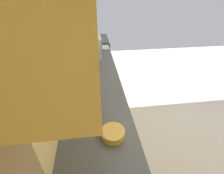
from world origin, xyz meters
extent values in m
plane|color=beige|center=(0.00, 0.00, 0.00)|extent=(6.54, 6.54, 0.00)
cube|color=#F0CC77|center=(0.00, 1.72, 1.36)|extent=(4.20, 0.12, 2.72)
cube|color=#F2CF76|center=(-0.39, 1.37, 0.44)|extent=(3.26, 0.59, 0.89)
cube|color=#494C4F|center=(-0.39, 1.37, 0.90)|extent=(3.29, 0.62, 0.02)
cube|color=#332819|center=(-0.62, 1.07, 0.44)|extent=(0.01, 0.01, 0.82)
cube|color=#332819|center=(-0.16, 1.07, 0.44)|extent=(0.01, 0.01, 0.82)
cube|color=#332819|center=(0.31, 1.07, 0.44)|extent=(0.01, 0.01, 0.82)
cube|color=#332819|center=(0.77, 1.07, 0.44)|extent=(0.01, 0.01, 0.82)
cube|color=black|center=(1.59, 1.35, 0.45)|extent=(0.68, 0.63, 0.91)
cube|color=black|center=(1.59, 1.02, 0.41)|extent=(0.53, 0.01, 0.50)
cube|color=black|center=(1.59, 1.35, 0.92)|extent=(0.64, 0.60, 0.02)
cube|color=black|center=(1.59, 1.64, 1.00)|extent=(0.64, 0.04, 0.18)
cylinder|color=#38383D|center=(1.44, 1.23, 0.93)|extent=(0.11, 0.11, 0.01)
cylinder|color=#38383D|center=(1.74, 1.23, 0.93)|extent=(0.11, 0.11, 0.01)
cylinder|color=#38383D|center=(1.44, 1.46, 0.93)|extent=(0.11, 0.11, 0.01)
cylinder|color=#38383D|center=(1.74, 1.46, 0.93)|extent=(0.11, 0.11, 0.01)
cube|color=#B7BABF|center=(0.82, 1.39, 1.06)|extent=(0.49, 0.32, 0.30)
cube|color=black|center=(0.77, 1.23, 1.06)|extent=(0.30, 0.01, 0.21)
cube|color=#2D2D33|center=(1.01, 1.23, 1.06)|extent=(0.09, 0.01, 0.21)
cylinder|color=gold|center=(-0.85, 1.26, 0.94)|extent=(0.18, 0.18, 0.06)
cylinder|color=gold|center=(-0.85, 1.26, 0.95)|extent=(0.15, 0.15, 0.03)
camera|label=1|loc=(-1.63, 1.36, 1.89)|focal=25.24mm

